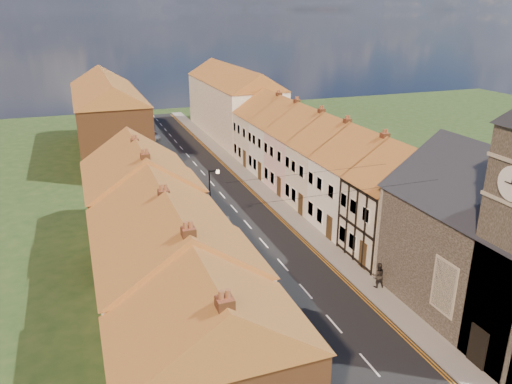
# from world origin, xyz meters

# --- Properties ---
(road) EXTENTS (7.00, 90.00, 0.02)m
(road) POSITION_xyz_m (0.00, 30.00, 0.01)
(road) COLOR black
(road) RESTS_ON ground
(pavement_left) EXTENTS (1.80, 90.00, 0.12)m
(pavement_left) POSITION_xyz_m (-4.40, 30.00, 0.06)
(pavement_left) COLOR gray
(pavement_left) RESTS_ON ground
(pavement_right) EXTENTS (1.80, 90.00, 0.12)m
(pavement_right) POSITION_xyz_m (4.40, 30.00, 0.06)
(pavement_right) COLOR gray
(pavement_right) RESTS_ON ground
(church) EXTENTS (11.25, 14.25, 15.20)m
(church) POSITION_xyz_m (9.36, 3.32, 5.88)
(church) COLOR #302821
(church) RESTS_ON ground
(cottage_r_tudor) EXTENTS (8.30, 5.20, 9.00)m
(cottage_r_tudor) POSITION_xyz_m (9.27, 12.70, 4.47)
(cottage_r_tudor) COLOR white
(cottage_r_tudor) RESTS_ON ground
(cottage_r_white_near) EXTENTS (8.30, 6.00, 9.00)m
(cottage_r_white_near) POSITION_xyz_m (9.30, 18.10, 4.47)
(cottage_r_white_near) COLOR white
(cottage_r_white_near) RESTS_ON ground
(cottage_r_cream_mid) EXTENTS (8.30, 5.20, 9.00)m
(cottage_r_cream_mid) POSITION_xyz_m (9.30, 23.50, 4.48)
(cottage_r_cream_mid) COLOR white
(cottage_r_cream_mid) RESTS_ON ground
(cottage_r_pink) EXTENTS (8.30, 6.00, 9.00)m
(cottage_r_pink) POSITION_xyz_m (9.30, 28.90, 4.47)
(cottage_r_pink) COLOR beige
(cottage_r_pink) RESTS_ON ground
(cottage_r_white_far) EXTENTS (8.30, 5.20, 9.00)m
(cottage_r_white_far) POSITION_xyz_m (9.30, 34.30, 4.48)
(cottage_r_white_far) COLOR white
(cottage_r_white_far) RESTS_ON ground
(cottage_r_cream_far) EXTENTS (8.30, 6.00, 9.00)m
(cottage_r_cream_far) POSITION_xyz_m (9.30, 39.70, 4.47)
(cottage_r_cream_far) COLOR white
(cottage_r_cream_far) RESTS_ON ground
(cottage_l_brick_near) EXTENTS (8.30, 5.70, 8.80)m
(cottage_l_brick_near) POSITION_xyz_m (-9.30, -0.25, 4.37)
(cottage_l_brick_near) COLOR brown
(cottage_l_brick_near) RESTS_ON ground
(cottage_l_cream) EXTENTS (8.30, 6.30, 9.10)m
(cottage_l_cream) POSITION_xyz_m (-9.30, 5.55, 4.52)
(cottage_l_cream) COLOR white
(cottage_l_cream) RESTS_ON ground
(cottage_l_white) EXTENTS (8.30, 6.90, 8.80)m
(cottage_l_white) POSITION_xyz_m (-9.30, 11.95, 4.37)
(cottage_l_white) COLOR beige
(cottage_l_white) RESTS_ON ground
(cottage_l_brick_mid) EXTENTS (8.30, 5.70, 9.10)m
(cottage_l_brick_mid) POSITION_xyz_m (-9.30, 18.05, 4.53)
(cottage_l_brick_mid) COLOR brown
(cottage_l_brick_mid) RESTS_ON ground
(cottage_l_pink) EXTENTS (8.30, 6.30, 8.80)m
(cottage_l_pink) POSITION_xyz_m (-9.30, 23.85, 4.37)
(cottage_l_pink) COLOR beige
(cottage_l_pink) RESTS_ON ground
(block_right_far) EXTENTS (8.30, 24.20, 10.50)m
(block_right_far) POSITION_xyz_m (9.30, 55.00, 5.29)
(block_right_far) COLOR white
(block_right_far) RESTS_ON ground
(block_left_far) EXTENTS (8.30, 24.20, 10.50)m
(block_left_far) POSITION_xyz_m (-9.30, 50.00, 5.29)
(block_left_far) COLOR brown
(block_left_far) RESTS_ON ground
(lamppost) EXTENTS (0.88, 0.15, 6.00)m
(lamppost) POSITION_xyz_m (-3.81, 20.00, 3.54)
(lamppost) COLOR black
(lamppost) RESTS_ON pavement_left
(car_near) EXTENTS (1.86, 3.84, 1.27)m
(car_near) POSITION_xyz_m (-3.20, 8.57, 0.63)
(car_near) COLOR black
(car_near) RESTS_ON ground
(car_mid) EXTENTS (2.21, 3.98, 1.24)m
(car_mid) POSITION_xyz_m (-2.73, 20.82, 0.62)
(car_mid) COLOR #ABADB3
(car_mid) RESTS_ON ground
(car_far) EXTENTS (2.40, 4.24, 1.16)m
(car_far) POSITION_xyz_m (-3.20, 43.12, 0.58)
(car_far) COLOR navy
(car_far) RESTS_ON ground
(car_distant) EXTENTS (2.03, 4.08, 1.11)m
(car_distant) POSITION_xyz_m (-2.91, 56.67, 0.55)
(car_distant) COLOR #93949A
(car_distant) RESTS_ON ground
(pedestrian_left) EXTENTS (0.61, 0.46, 1.53)m
(pedestrian_left) POSITION_xyz_m (-3.70, 11.64, 0.89)
(pedestrian_left) COLOR black
(pedestrian_left) RESTS_ON pavement_left
(pedestrian_right) EXTENTS (1.01, 0.87, 1.81)m
(pedestrian_right) POSITION_xyz_m (4.80, 8.69, 1.02)
(pedestrian_right) COLOR black
(pedestrian_right) RESTS_ON pavement_right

